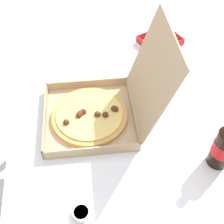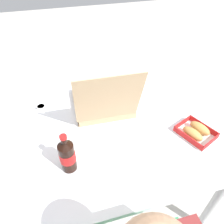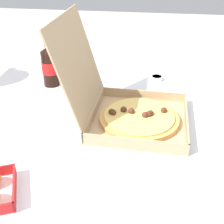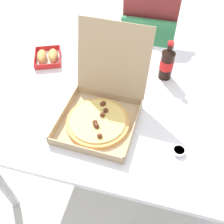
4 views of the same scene
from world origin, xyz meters
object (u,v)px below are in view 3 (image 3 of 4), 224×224
Objects in this scene: paper_menu at (36,108)px; dipping_sauce_cup at (157,78)px; pizza_box_open at (128,109)px; cola_bottle at (50,66)px.

dipping_sauce_cup is at bearing -33.78° from paper_menu.
pizza_box_open is at bearing -75.09° from paper_menu.
dipping_sauce_cup is at bearing -15.52° from pizza_box_open.
pizza_box_open is 2.22× the size of paper_menu.
dipping_sauce_cup is (0.34, -0.48, 0.01)m from paper_menu.
cola_bottle reaches higher than paper_menu.
pizza_box_open is 8.32× the size of dipping_sauce_cup.
dipping_sauce_cup is (0.38, -0.11, -0.04)m from pizza_box_open.
pizza_box_open is at bearing 164.48° from dipping_sauce_cup.
cola_bottle is 1.07× the size of paper_menu.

